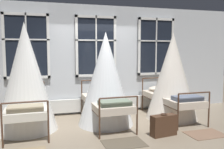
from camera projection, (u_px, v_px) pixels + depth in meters
ground at (108, 126)px, 5.75m from camera, size 21.34×21.34×0.00m
back_wall_with_windows at (95, 59)px, 6.90m from camera, size 8.77×0.10×3.03m
window_bank at (96, 73)px, 6.83m from camera, size 4.83×0.10×2.66m
cot_first at (26, 79)px, 5.34m from camera, size 1.34×1.95×2.40m
cot_second at (106, 80)px, 5.79m from camera, size 1.34×1.95×2.22m
cot_third at (172, 77)px, 6.31m from camera, size 1.34×1.94×2.24m
rug_second at (124, 143)px, 4.65m from camera, size 0.81×0.57×0.01m
rug_third at (205, 134)px, 5.15m from camera, size 0.81×0.58×0.01m
suitcase_dark at (164, 125)px, 5.06m from camera, size 0.58×0.29×0.47m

